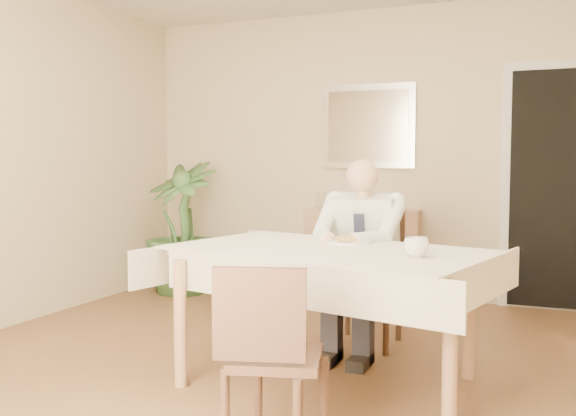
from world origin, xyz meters
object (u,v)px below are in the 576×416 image
at_px(chair_far, 369,268).
at_px(coffee_mug, 416,247).
at_px(potted_palm, 182,227).
at_px(dining_table, 328,264).
at_px(chair_near, 270,348).
at_px(seated_man, 358,246).
at_px(sideboard, 362,254).

xyz_separation_m(chair_far, coffee_mug, (0.51, -1.01, 0.29)).
distance_m(coffee_mug, potted_palm, 3.23).
bearing_deg(dining_table, chair_far, 103.54).
height_order(chair_near, potted_palm, potted_palm).
xyz_separation_m(coffee_mug, potted_palm, (-2.57, 1.95, -0.19)).
distance_m(chair_far, seated_man, 0.34).
bearing_deg(chair_far, coffee_mug, -65.13).
xyz_separation_m(dining_table, coffee_mug, (0.51, -0.13, 0.13)).
relative_size(sideboard, potted_palm, 0.82).
relative_size(chair_far, seated_man, 0.73).
distance_m(chair_far, coffee_mug, 1.17).
relative_size(dining_table, sideboard, 1.94).
bearing_deg(sideboard, potted_palm, -171.72).
bearing_deg(chair_near, potted_palm, 111.91).
distance_m(chair_far, potted_palm, 2.27).
bearing_deg(chair_near, seated_man, 76.29).
relative_size(dining_table, coffee_mug, 15.72).
xyz_separation_m(chair_near, coffee_mug, (0.46, 0.79, 0.35)).
relative_size(chair_near, seated_man, 0.65).
height_order(dining_table, chair_near, chair_near).
relative_size(dining_table, chair_far, 2.15).
bearing_deg(sideboard, coffee_mug, -73.72).
height_order(dining_table, sideboard, sideboard).
distance_m(sideboard, potted_palm, 1.70).
xyz_separation_m(dining_table, chair_near, (0.05, -0.91, -0.22)).
bearing_deg(dining_table, seated_man, 103.54).
bearing_deg(chair_far, seated_man, -92.03).
bearing_deg(seated_man, coffee_mug, -54.60).
bearing_deg(coffee_mug, potted_palm, 142.86).
distance_m(coffee_mug, sideboard, 2.56).
xyz_separation_m(seated_man, potted_palm, (-2.06, 1.23, -0.08)).
bearing_deg(potted_palm, chair_far, -24.51).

